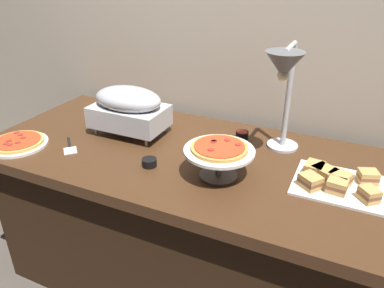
# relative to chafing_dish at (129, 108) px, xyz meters

# --- Properties ---
(ground_plane) EXTENTS (8.00, 8.00, 0.00)m
(ground_plane) POSITION_rel_chafing_dish_xyz_m (0.36, -0.07, -0.89)
(ground_plane) COLOR #4C443D
(back_wall) EXTENTS (4.40, 0.04, 2.40)m
(back_wall) POSITION_rel_chafing_dish_xyz_m (0.36, 0.43, 0.31)
(back_wall) COLOR #B7A893
(back_wall) RESTS_ON ground_plane
(buffet_table) EXTENTS (1.90, 0.84, 0.76)m
(buffet_table) POSITION_rel_chafing_dish_xyz_m (0.36, -0.07, -0.51)
(buffet_table) COLOR #422816
(buffet_table) RESTS_ON ground_plane
(chafing_dish) EXTENTS (0.36, 0.22, 0.24)m
(chafing_dish) POSITION_rel_chafing_dish_xyz_m (0.00, 0.00, 0.00)
(chafing_dish) COLOR #B7BABF
(chafing_dish) RESTS_ON buffet_table
(heat_lamp) EXTENTS (0.15, 0.31, 0.48)m
(heat_lamp) POSITION_rel_chafing_dish_xyz_m (0.71, 0.03, 0.24)
(heat_lamp) COLOR #B7BABF
(heat_lamp) RESTS_ON buffet_table
(pizza_plate_front) EXTENTS (0.27, 0.27, 0.03)m
(pizza_plate_front) POSITION_rel_chafing_dish_xyz_m (-0.40, -0.33, -0.12)
(pizza_plate_front) COLOR white
(pizza_plate_front) RESTS_ON buffet_table
(pizza_plate_center) EXTENTS (0.28, 0.28, 0.14)m
(pizza_plate_center) POSITION_rel_chafing_dish_xyz_m (0.54, -0.19, -0.03)
(pizza_plate_center) COLOR #595B60
(pizza_plate_center) RESTS_ON buffet_table
(sandwich_platter) EXTENTS (0.39, 0.27, 0.06)m
(sandwich_platter) POSITION_rel_chafing_dish_xyz_m (0.98, -0.08, -0.11)
(sandwich_platter) COLOR white
(sandwich_platter) RESTS_ON buffet_table
(sauce_cup_near) EXTENTS (0.06, 0.06, 0.04)m
(sauce_cup_near) POSITION_rel_chafing_dish_xyz_m (0.52, 0.17, -0.11)
(sauce_cup_near) COLOR black
(sauce_cup_near) RESTS_ON buffet_table
(sauce_cup_far) EXTENTS (0.06, 0.06, 0.03)m
(sauce_cup_far) POSITION_rel_chafing_dish_xyz_m (0.25, -0.24, -0.12)
(sauce_cup_far) COLOR black
(sauce_cup_far) RESTS_ON buffet_table
(serving_spatula) EXTENTS (0.14, 0.14, 0.01)m
(serving_spatula) POSITION_rel_chafing_dish_xyz_m (-0.17, -0.25, -0.13)
(serving_spatula) COLOR #B7BABF
(serving_spatula) RESTS_ON buffet_table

